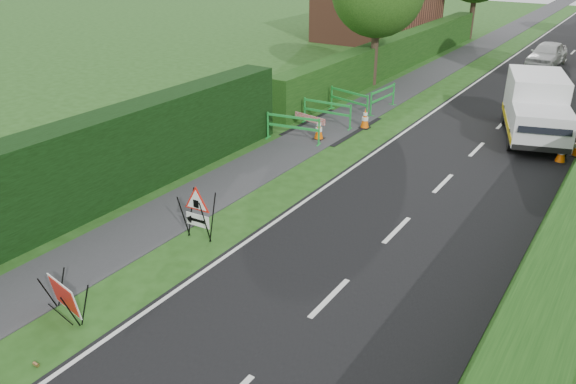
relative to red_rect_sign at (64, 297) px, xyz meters
The scene contains 17 objects.
ground 2.86m from the red_rect_sign, 56.80° to the left, with size 120.00×120.00×0.00m, color #1F4614.
footpath 37.39m from the red_rect_sign, 92.23° to the left, with size 2.00×90.00×0.02m, color #2D2D30.
hedge_west_near 4.21m from the red_rect_sign, 145.67° to the left, with size 1.10×18.00×2.50m, color black.
hedge_west_far 24.61m from the red_rect_sign, 98.07° to the left, with size 1.00×24.00×1.80m, color #14380F.
red_rect_sign is the anchor object (origin of this frame).
triangle_sign 3.77m from the red_rect_sign, 88.63° to the left, with size 0.88×0.88×1.21m.
works_van 17.18m from the red_rect_sign, 71.94° to the left, with size 3.22×5.17×2.21m.
traffic_cone_0 15.68m from the red_rect_sign, 64.77° to the left, with size 0.38×0.38×0.79m.
traffic_cone_3 11.86m from the red_rect_sign, 95.62° to the left, with size 0.38×0.38×0.79m.
traffic_cone_4 13.91m from the red_rect_sign, 91.32° to the left, with size 0.38×0.38×0.79m.
ped_barrier_0 11.21m from the red_rect_sign, 99.30° to the left, with size 2.09×0.69×1.00m.
ped_barrier_1 13.46m from the red_rect_sign, 97.25° to the left, with size 2.07×0.44×1.00m.
ped_barrier_2 15.35m from the red_rect_sign, 96.47° to the left, with size 2.08×0.87×1.00m.
ped_barrier_3 16.48m from the red_rect_sign, 92.63° to the left, with size 0.49×2.08×1.00m.
redwhite_plank 12.73m from the red_rect_sign, 99.07° to the left, with size 1.50×0.04×0.25m, color red.
litter_can 1.47m from the red_rect_sign, 59.39° to the right, with size 0.07×0.07×0.12m, color #BF7F4C.
hatchback_car 29.91m from the red_rect_sign, 83.61° to the left, with size 1.57×3.91×1.33m, color white.
Camera 1 is at (7.06, -7.54, 6.91)m, focal length 35.00 mm.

